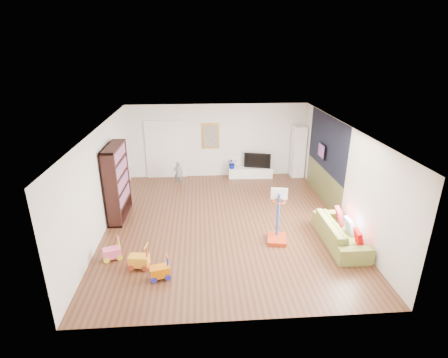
{
  "coord_description": "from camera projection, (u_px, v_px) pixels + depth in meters",
  "views": [
    {
      "loc": [
        -0.65,
        -8.69,
        4.71
      ],
      "look_at": [
        0.0,
        0.4,
        1.15
      ],
      "focal_mm": 28.0,
      "sensor_mm": 36.0,
      "label": 1
    }
  ],
  "objects": [
    {
      "name": "wall_right",
      "position": [
        343.0,
        174.0,
        9.56
      ],
      "size": [
        0.0,
        7.5,
        2.7
      ],
      "primitive_type": "cube",
      "color": "silver",
      "rests_on": "ground"
    },
    {
      "name": "pillow_left",
      "position": [
        359.0,
        238.0,
        8.12
      ],
      "size": [
        0.14,
        0.39,
        0.38
      ],
      "primitive_type": "cube",
      "rotation": [
        0.0,
        0.0,
        -0.12
      ],
      "color": "#B80205",
      "rests_on": "sofa"
    },
    {
      "name": "doorway",
      "position": [
        166.0,
        150.0,
        12.77
      ],
      "size": [
        1.45,
        0.06,
        2.1
      ],
      "primitive_type": "cube",
      "color": "white",
      "rests_on": "ground"
    },
    {
      "name": "bookshelf",
      "position": [
        117.0,
        182.0,
        9.79
      ],
      "size": [
        0.41,
        1.46,
        2.12
      ],
      "primitive_type": "cube",
      "rotation": [
        0.0,
        0.0,
        -0.02
      ],
      "color": "black",
      "rests_on": "ground"
    },
    {
      "name": "sofa",
      "position": [
        340.0,
        232.0,
        8.7
      ],
      "size": [
        0.81,
        2.06,
        0.6
      ],
      "primitive_type": "imported",
      "rotation": [
        0.0,
        0.0,
        1.57
      ],
      "color": "olive",
      "rests_on": "ground"
    },
    {
      "name": "pillow_right",
      "position": [
        339.0,
        216.0,
        9.17
      ],
      "size": [
        0.17,
        0.42,
        0.41
      ],
      "primitive_type": "cube",
      "rotation": [
        0.0,
        0.0,
        -0.15
      ],
      "color": "#B9273B",
      "rests_on": "sofa"
    },
    {
      "name": "tall_cabinet",
      "position": [
        298.0,
        152.0,
        12.9
      ],
      "size": [
        0.46,
        0.46,
        1.92
      ],
      "primitive_type": "cube",
      "rotation": [
        0.0,
        0.0,
        0.03
      ],
      "color": "white",
      "rests_on": "ground"
    },
    {
      "name": "navy_accent",
      "position": [
        327.0,
        143.0,
        10.67
      ],
      "size": [
        0.01,
        3.2,
        1.7
      ],
      "primitive_type": "cube",
      "color": "black",
      "rests_on": "wall_right"
    },
    {
      "name": "wall_front",
      "position": [
        242.0,
        258.0,
        5.85
      ],
      "size": [
        6.5,
        0.0,
        2.7
      ],
      "primitive_type": "cube",
      "color": "silver",
      "rests_on": "ground"
    },
    {
      "name": "pillow_center",
      "position": [
        349.0,
        226.0,
        8.67
      ],
      "size": [
        0.1,
        0.38,
        0.38
      ],
      "primitive_type": "cube",
      "rotation": [
        0.0,
        0.0,
        -0.0
      ],
      "color": "silver",
      "rests_on": "sofa"
    },
    {
      "name": "media_console",
      "position": [
        250.0,
        172.0,
        13.06
      ],
      "size": [
        1.64,
        0.47,
        0.38
      ],
      "primitive_type": "cube",
      "rotation": [
        0.0,
        0.0,
        -0.04
      ],
      "color": "white",
      "rests_on": "ground"
    },
    {
      "name": "ceiling",
      "position": [
        225.0,
        128.0,
        8.85
      ],
      "size": [
        6.5,
        7.5,
        0.0
      ],
      "primitive_type": "cube",
      "color": "white",
      "rests_on": "ground"
    },
    {
      "name": "child",
      "position": [
        178.0,
        173.0,
        12.31
      ],
      "size": [
        0.31,
        0.21,
        0.85
      ],
      "primitive_type": "imported",
      "rotation": [
        0.0,
        0.0,
        3.15
      ],
      "color": "slate",
      "rests_on": "ground"
    },
    {
      "name": "ride_on_yellow",
      "position": [
        139.0,
        257.0,
        7.73
      ],
      "size": [
        0.47,
        0.33,
        0.59
      ],
      "primitive_type": "cube",
      "rotation": [
        0.0,
        0.0,
        -0.14
      ],
      "color": "orange",
      "rests_on": "ground"
    },
    {
      "name": "tv",
      "position": [
        258.0,
        160.0,
        12.95
      ],
      "size": [
        0.98,
        0.37,
        0.57
      ],
      "primitive_type": "imported",
      "rotation": [
        0.0,
        0.0,
        -0.26
      ],
      "color": "black",
      "rests_on": "media_console"
    },
    {
      "name": "artwork_right",
      "position": [
        322.0,
        151.0,
        10.96
      ],
      "size": [
        0.04,
        0.56,
        0.46
      ],
      "primitive_type": "cube",
      "color": "#7F3F8C",
      "rests_on": "wall_right"
    },
    {
      "name": "olive_wainscot",
      "position": [
        322.0,
        184.0,
        11.16
      ],
      "size": [
        0.01,
        3.2,
        1.0
      ],
      "primitive_type": "cube",
      "color": "brown",
      "rests_on": "wall_right"
    },
    {
      "name": "wall_left",
      "position": [
        101.0,
        181.0,
        9.12
      ],
      "size": [
        0.0,
        7.5,
        2.7
      ],
      "primitive_type": "cube",
      "color": "silver",
      "rests_on": "ground"
    },
    {
      "name": "vase_plant",
      "position": [
        232.0,
        163.0,
        12.84
      ],
      "size": [
        0.43,
        0.39,
        0.4
      ],
      "primitive_type": "imported",
      "rotation": [
        0.0,
        0.0,
        0.24
      ],
      "color": "#09188D",
      "rests_on": "media_console"
    },
    {
      "name": "painting_back",
      "position": [
        211.0,
        136.0,
        12.7
      ],
      "size": [
        0.62,
        0.06,
        0.92
      ],
      "primitive_type": "cube",
      "color": "gold",
      "rests_on": "wall_back"
    },
    {
      "name": "basketball_hoop",
      "position": [
        278.0,
        217.0,
        8.64
      ],
      "size": [
        0.58,
        0.66,
        1.38
      ],
      "primitive_type": "cube",
      "rotation": [
        0.0,
        0.0,
        -0.2
      ],
      "color": "#B53212",
      "rests_on": "ground"
    },
    {
      "name": "ride_on_orange",
      "position": [
        160.0,
        268.0,
        7.38
      ],
      "size": [
        0.46,
        0.35,
        0.55
      ],
      "primitive_type": "cube",
      "rotation": [
        0.0,
        0.0,
        0.24
      ],
      "color": "orange",
      "rests_on": "ground"
    },
    {
      "name": "wall_back",
      "position": [
        217.0,
        141.0,
        12.82
      ],
      "size": [
        6.5,
        0.0,
        2.7
      ],
      "primitive_type": "cube",
      "color": "silver",
      "rests_on": "ground"
    },
    {
      "name": "floor",
      "position": [
        225.0,
        222.0,
        9.83
      ],
      "size": [
        6.5,
        7.5,
        0.0
      ],
      "primitive_type": "cube",
      "color": "brown",
      "rests_on": "ground"
    },
    {
      "name": "ride_on_pink",
      "position": [
        112.0,
        249.0,
        8.05
      ],
      "size": [
        0.46,
        0.37,
        0.54
      ],
      "primitive_type": "cube",
      "rotation": [
        0.0,
        0.0,
        0.35
      ],
      "color": "#FB5F8F",
      "rests_on": "ground"
    }
  ]
}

